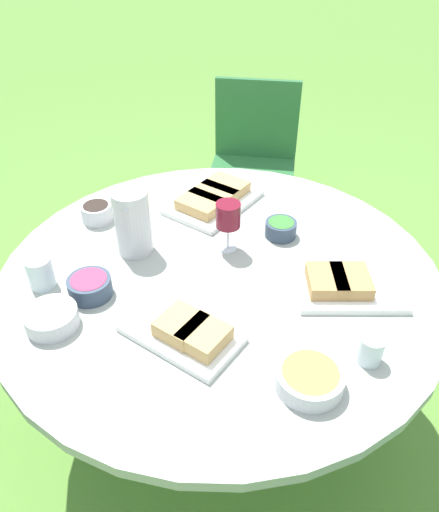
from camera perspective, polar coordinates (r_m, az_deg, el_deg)
name	(u,v)px	position (r m, az deg, el deg)	size (l,w,h in m)	color
ground_plane	(220,407)	(2.10, 0.00, -16.88)	(40.00, 40.00, 0.00)	#5B8C38
dining_table	(220,291)	(1.64, 0.00, -4.06)	(1.39, 1.39, 0.71)	#4C4C51
chair_near_right	(254,155)	(2.70, 3.91, 11.39)	(0.43, 0.45, 0.89)	#2D6B38
water_pitcher	(133,222)	(1.62, -9.90, 3.84)	(0.12, 0.12, 0.22)	silver
wine_glass	(228,216)	(1.60, 0.99, 4.54)	(0.08, 0.08, 0.18)	silver
platter_bread_main	(214,198)	(1.89, -0.68, 6.62)	(0.42, 0.37, 0.06)	white
platter_charcuterie	(186,332)	(1.35, -3.80, -8.69)	(0.31, 0.36, 0.06)	white
platter_sandwich_side	(344,285)	(1.54, 14.05, -3.22)	(0.25, 0.34, 0.06)	white
bowl_fries	(310,378)	(1.26, 10.26, -13.53)	(0.17, 0.17, 0.05)	silver
bowl_salad	(281,228)	(1.73, 7.02, 3.20)	(0.11, 0.11, 0.06)	#334256
bowl_olives	(97,212)	(1.85, -13.86, 4.93)	(0.11, 0.11, 0.06)	silver
bowl_dip_red	(90,286)	(1.52, -14.61, -3.32)	(0.13, 0.13, 0.06)	#334256
bowl_dip_cream	(51,317)	(1.46, -18.67, -6.67)	(0.15, 0.15, 0.05)	silver
cup_water_near	(371,349)	(1.34, 16.90, -10.17)	(0.07, 0.07, 0.08)	silver
cup_water_far	(40,272)	(1.59, -19.80, -1.78)	(0.08, 0.08, 0.10)	silver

